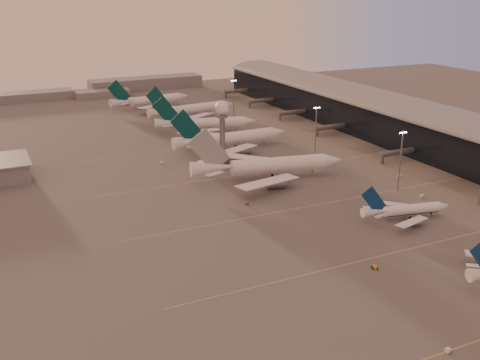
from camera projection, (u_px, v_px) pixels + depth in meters
name	position (u px, v px, depth m)	size (l,w,h in m)	color
ground	(375.00, 277.00, 161.42)	(700.00, 700.00, 0.00)	#585656
taxiway_markings	(346.00, 198.00, 221.34)	(180.00, 185.25, 0.02)	#DDCC4E
terminal	(408.00, 123.00, 295.65)	(57.00, 362.00, 23.04)	black
radar_tower	(222.00, 119.00, 258.84)	(6.40, 6.40, 31.10)	slate
mast_b	(401.00, 158.00, 226.13)	(3.60, 0.56, 25.00)	slate
mast_c	(316.00, 129.00, 270.98)	(3.60, 0.56, 25.00)	slate
mast_d	(234.00, 97.00, 346.88)	(3.60, 0.56, 25.00)	slate
distant_horizon	(114.00, 87.00, 438.33)	(165.00, 37.50, 9.00)	slate
narrowbody_mid	(406.00, 211.00, 201.02)	(34.92, 27.60, 13.77)	white
widebody_white	(269.00, 169.00, 242.76)	(68.02, 54.00, 24.16)	white
greentail_a	(232.00, 141.00, 286.48)	(63.87, 51.58, 23.20)	white
greentail_b	(206.00, 125.00, 320.04)	(57.57, 45.88, 21.40)	white
greentail_c	(193.00, 111.00, 354.87)	(60.96, 48.95, 22.19)	white
greentail_d	(151.00, 102.00, 383.75)	(58.20, 46.73, 21.19)	white
gsv_truck_a	(450.00, 348.00, 128.11)	(5.79, 2.23, 2.34)	white
gsv_tug_mid	(375.00, 267.00, 165.96)	(4.16, 3.27, 1.04)	gold
gsv_truck_b	(423.00, 194.00, 221.83)	(6.29, 2.50, 2.52)	white
gsv_truck_c	(248.00, 202.00, 214.43)	(5.64, 3.53, 2.14)	#515355
gsv_catering_b	(400.00, 172.00, 245.01)	(5.63, 3.15, 4.38)	white
gsv_tug_far	(281.00, 168.00, 255.46)	(3.52, 4.45, 1.11)	white
gsv_truck_d	(161.00, 161.00, 263.65)	(2.72, 6.14, 2.40)	white
gsv_tug_hangar	(243.00, 137.00, 307.79)	(4.13, 3.49, 1.01)	gold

